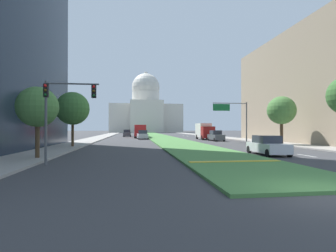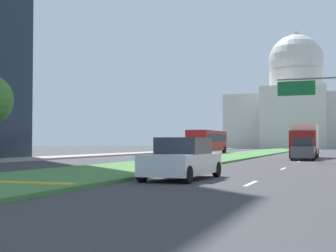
{
  "view_description": "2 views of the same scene",
  "coord_description": "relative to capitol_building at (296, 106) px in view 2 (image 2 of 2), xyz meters",
  "views": [
    {
      "loc": [
        -6.4,
        -8.23,
        2.29
      ],
      "look_at": [
        0.23,
        42.42,
        2.65
      ],
      "focal_mm": 28.32,
      "sensor_mm": 36.0,
      "label": 1
    },
    {
      "loc": [
        10.73,
        -5.35,
        1.43
      ],
      "look_at": [
        -1.59,
        29.83,
        2.72
      ],
      "focal_mm": 52.3,
      "sensor_mm": 36.0,
      "label": 2
    }
  ],
  "objects": [
    {
      "name": "ground_plane",
      "position": [
        0.0,
        -64.05,
        -11.42
      ],
      "size": [
        285.14,
        285.14,
        0.0
      ],
      "primitive_type": "plane",
      "color": "#3D3D3F"
    },
    {
      "name": "grass_median",
      "position": [
        0.0,
        -70.53,
        -11.35
      ],
      "size": [
        6.59,
        116.65,
        0.14
      ],
      "primitive_type": "cube",
      "color": "#4C8442",
      "rests_on": "ground_plane"
    },
    {
      "name": "lane_dashes_right",
      "position": [
        7.78,
        -82.48,
        -11.42
      ],
      "size": [
        0.16,
        74.04,
        0.01
      ],
      "color": "silver",
      "rests_on": "ground_plane"
    },
    {
      "name": "sidewalk_left",
      "position": [
        -14.26,
        -77.01,
        -11.34
      ],
      "size": [
        4.0,
        116.65,
        0.15
      ],
      "primitive_type": "cube",
      "color": "#9E9991",
      "rests_on": "ground_plane"
    },
    {
      "name": "capitol_building",
      "position": [
        0.0,
        0.0,
        0.0
      ],
      "size": [
        36.22,
        22.34,
        31.35
      ],
      "color": "beige",
      "rests_on": "ground_plane"
    },
    {
      "name": "overhead_guide_sign",
      "position": [
        9.77,
        -95.88,
        -6.76
      ],
      "size": [
        5.8,
        0.2,
        6.5
      ],
      "color": "#515456",
      "rests_on": "ground_plane"
    },
    {
      "name": "sedan_lead_stopped",
      "position": [
        4.91,
        -115.86,
        -10.64
      ],
      "size": [
        2.13,
        4.7,
        1.64
      ],
      "color": "silver",
      "rests_on": "ground_plane"
    },
    {
      "name": "sedan_midblock",
      "position": [
        7.93,
        -92.24,
        -10.56
      ],
      "size": [
        1.95,
        4.44,
        1.86
      ],
      "color": "#4C5156",
      "rests_on": "ground_plane"
    },
    {
      "name": "sedan_distant",
      "position": [
        -4.57,
        -83.18,
        -10.56
      ],
      "size": [
        2.21,
        4.78,
        1.84
      ],
      "color": "#BCBCC1",
      "rests_on": "ground_plane"
    },
    {
      "name": "sedan_far_horizon",
      "position": [
        -8.01,
        -67.14,
        -10.57
      ],
      "size": [
        2.02,
        4.26,
        1.83
      ],
      "color": "#4C5156",
      "rests_on": "ground_plane"
    },
    {
      "name": "box_truck_delivery",
      "position": [
        7.62,
        -85.93,
        -9.74
      ],
      "size": [
        2.4,
        6.4,
        3.2
      ],
      "color": "maroon",
      "rests_on": "ground_plane"
    },
    {
      "name": "city_bus",
      "position": [
        -4.91,
        -74.49,
        -9.65
      ],
      "size": [
        2.62,
        11.0,
        2.95
      ],
      "color": "#B21E1E",
      "rests_on": "ground_plane"
    }
  ]
}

